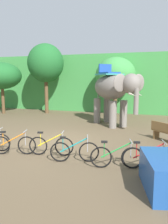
# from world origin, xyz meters

# --- Properties ---
(ground_plane) EXTENTS (80.00, 80.00, 0.00)m
(ground_plane) POSITION_xyz_m (0.00, 0.00, 0.00)
(ground_plane) COLOR brown
(foliage_hedge) EXTENTS (36.00, 6.00, 4.91)m
(foliage_hedge) POSITION_xyz_m (0.00, 12.35, 2.46)
(foliage_hedge) COLOR #3D8E42
(foliage_hedge) RESTS_ON ground
(tree_center_left) EXTENTS (3.16, 3.16, 4.18)m
(tree_center_left) POSITION_xyz_m (-7.58, 6.39, 3.09)
(tree_center_left) COLOR brown
(tree_center_left) RESTS_ON ground
(tree_right) EXTENTS (2.93, 2.93, 5.68)m
(tree_right) POSITION_xyz_m (-4.23, 7.63, 4.10)
(tree_right) COLOR brown
(tree_right) RESTS_ON ground
(tree_center_right) EXTENTS (3.08, 3.08, 4.51)m
(tree_center_right) POSITION_xyz_m (1.39, 8.30, 3.12)
(tree_center_right) COLOR brown
(tree_center_right) RESTS_ON ground
(elephant) EXTENTS (3.68, 3.67, 3.78)m
(elephant) POSITION_xyz_m (1.95, 4.39, 2.20)
(elephant) COLOR slate
(elephant) RESTS_ON ground
(bike_orange) EXTENTS (1.65, 0.65, 0.92)m
(bike_orange) POSITION_xyz_m (-0.67, -1.98, 0.39)
(bike_orange) COLOR black
(bike_orange) RESTS_ON ground
(bike_yellow) EXTENTS (1.68, 0.56, 0.92)m
(bike_yellow) POSITION_xyz_m (0.73, -1.65, 0.39)
(bike_yellow) COLOR black
(bike_yellow) RESTS_ON ground
(bike_teal) EXTENTS (1.65, 0.66, 0.92)m
(bike_teal) POSITION_xyz_m (1.81, -2.00, 0.39)
(bike_teal) COLOR black
(bike_teal) RESTS_ON ground
(bike_green) EXTENTS (1.66, 0.63, 0.92)m
(bike_green) POSITION_xyz_m (3.29, -2.10, 0.39)
(bike_green) COLOR black
(bike_green) RESTS_ON ground
(bike_red) EXTENTS (1.67, 0.59, 0.92)m
(bike_red) POSITION_xyz_m (4.29, -1.86, 0.39)
(bike_red) COLOR black
(bike_red) RESTS_ON ground
(wooden_bench) EXTENTS (1.39, 1.31, 0.89)m
(wooden_bench) POSITION_xyz_m (4.93, 1.62, 0.48)
(wooden_bench) COLOR brown
(wooden_bench) RESTS_ON ground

